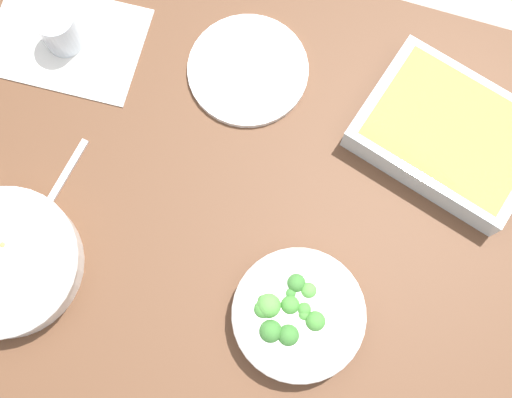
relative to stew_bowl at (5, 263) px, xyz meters
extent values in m
plane|color=#B2A899|center=(-0.36, -0.23, -0.77)|extent=(6.00, 6.00, 0.00)
cube|color=brown|center=(-0.36, -0.23, -0.05)|extent=(1.20, 0.90, 0.04)
cylinder|color=brown|center=(0.18, -0.62, -0.42)|extent=(0.06, 0.06, 0.70)
cube|color=silver|center=(0.06, -0.42, -0.03)|extent=(0.29, 0.21, 0.00)
cylinder|color=white|center=(0.00, 0.00, 0.00)|extent=(0.24, 0.24, 0.05)
torus|color=white|center=(0.00, 0.00, 0.02)|extent=(0.25, 0.25, 0.01)
cylinder|color=#B2844C|center=(0.00, 0.00, 0.00)|extent=(0.20, 0.20, 0.03)
sphere|color=#B2844C|center=(0.01, -0.02, 0.02)|extent=(0.02, 0.02, 0.02)
cylinder|color=white|center=(-0.48, -0.06, -0.01)|extent=(0.21, 0.21, 0.05)
torus|color=white|center=(-0.48, -0.06, 0.01)|extent=(0.22, 0.22, 0.01)
cylinder|color=#8CB272|center=(-0.48, -0.06, 0.00)|extent=(0.17, 0.17, 0.02)
sphere|color=#3D7A33|center=(-0.47, -0.11, 0.01)|extent=(0.03, 0.03, 0.03)
sphere|color=#478C38|center=(-0.47, -0.07, 0.01)|extent=(0.03, 0.03, 0.03)
sphere|color=#478C38|center=(-0.49, -0.07, 0.01)|extent=(0.02, 0.02, 0.02)
sphere|color=#3D7A33|center=(-0.45, -0.02, 0.02)|extent=(0.04, 0.04, 0.04)
sphere|color=#569E42|center=(-0.43, -0.06, 0.02)|extent=(0.04, 0.04, 0.04)
sphere|color=#478C38|center=(-0.51, -0.06, 0.01)|extent=(0.03, 0.03, 0.03)
sphere|color=#3D7A33|center=(-0.48, -0.03, 0.02)|extent=(0.04, 0.04, 0.04)
sphere|color=#478C38|center=(-0.43, -0.05, 0.01)|extent=(0.03, 0.03, 0.03)
sphere|color=#478C38|center=(-0.49, -0.06, 0.01)|extent=(0.02, 0.02, 0.02)
sphere|color=#3D7A33|center=(-0.42, -0.07, 0.01)|extent=(0.02, 0.02, 0.02)
sphere|color=#569E42|center=(-0.49, -0.10, 0.01)|extent=(0.03, 0.03, 0.03)
sphere|color=#3D7A33|center=(-0.46, -0.09, 0.01)|extent=(0.02, 0.02, 0.02)
cube|color=silver|center=(-0.65, -0.44, 0.00)|extent=(0.35, 0.30, 0.06)
cube|color=gold|center=(-0.65, -0.44, 0.01)|extent=(0.31, 0.26, 0.04)
cylinder|color=#B2BCC6|center=(0.06, -0.42, 0.01)|extent=(0.07, 0.07, 0.08)
cylinder|color=black|center=(0.06, -0.42, 0.00)|extent=(0.06, 0.06, 0.05)
cylinder|color=white|center=(-0.27, -0.46, -0.03)|extent=(0.22, 0.22, 0.01)
cube|color=silver|center=(-0.03, -0.18, -0.03)|extent=(0.03, 0.14, 0.01)
ellipsoid|color=silver|center=(-0.01, -0.09, -0.03)|extent=(0.03, 0.04, 0.01)
camera|label=1|loc=(-0.44, 0.02, 1.05)|focal=44.94mm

